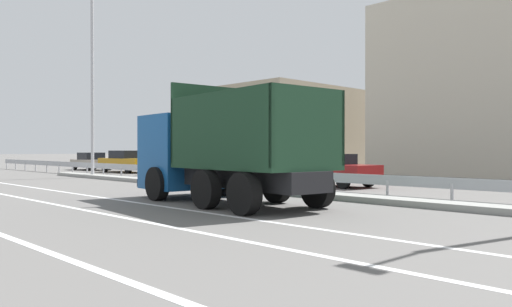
{
  "coord_description": "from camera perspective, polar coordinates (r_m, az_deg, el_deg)",
  "views": [
    {
      "loc": [
        13.42,
        -11.17,
        1.59
      ],
      "look_at": [
        1.84,
        0.14,
        1.45
      ],
      "focal_mm": 35.0,
      "sensor_mm": 36.0,
      "label": 1
    }
  ],
  "objects": [
    {
      "name": "median_guardrail",
      "position": [
        19.29,
        1.53,
        -2.54
      ],
      "size": [
        60.38,
        0.09,
        0.78
      ],
      "color": "#9EA0A5",
      "rests_on": "ground_plane"
    },
    {
      "name": "parked_car_4",
      "position": [
        21.65,
        8.8,
        -1.84
      ],
      "size": [
        4.07,
        2.04,
        1.39
      ],
      "rotation": [
        0.0,
        0.0,
        -1.65
      ],
      "color": "maroon",
      "rests_on": "ground_plane"
    },
    {
      "name": "dump_truck",
      "position": [
        15.37,
        -5.2,
        -0.39
      ],
      "size": [
        7.15,
        3.35,
        3.57
      ],
      "rotation": [
        0.0,
        0.0,
        1.47
      ],
      "color": "#144C8C",
      "rests_on": "ground_plane"
    },
    {
      "name": "background_building_0",
      "position": [
        41.99,
        2.59,
        2.7
      ],
      "size": [
        11.75,
        12.34,
        6.42
      ],
      "primitive_type": "cube",
      "color": "tan",
      "rests_on": "ground_plane"
    },
    {
      "name": "median_island",
      "position": [
        18.75,
        -0.19,
        -4.1
      ],
      "size": [
        33.21,
        1.1,
        0.18
      ],
      "primitive_type": "cube",
      "color": "gray",
      "rests_on": "ground_plane"
    },
    {
      "name": "parked_car_0",
      "position": [
        40.39,
        -18.28,
        -0.84
      ],
      "size": [
        3.98,
        1.83,
        1.34
      ],
      "rotation": [
        0.0,
        0.0,
        -1.57
      ],
      "color": "gray",
      "rests_on": "ground_plane"
    },
    {
      "name": "ground_plane",
      "position": [
        17.53,
        -4.53,
        -4.71
      ],
      "size": [
        320.0,
        320.0,
        0.0
      ],
      "primitive_type": "plane",
      "color": "#605E5B"
    },
    {
      "name": "median_road_sign",
      "position": [
        21.2,
        -6.42,
        -0.58
      ],
      "size": [
        0.81,
        0.16,
        2.21
      ],
      "color": "white",
      "rests_on": "ground_plane"
    },
    {
      "name": "lane_strip_0",
      "position": [
        13.53,
        -8.84,
        -6.24
      ],
      "size": [
        60.38,
        0.16,
        0.01
      ],
      "primitive_type": "cube",
      "color": "silver",
      "rests_on": "ground_plane"
    },
    {
      "name": "parked_car_2",
      "position": [
        30.14,
        -9.36,
        -1.21
      ],
      "size": [
        4.78,
        1.86,
        1.39
      ],
      "rotation": [
        0.0,
        0.0,
        -1.59
      ],
      "color": "#335B33",
      "rests_on": "ground_plane"
    },
    {
      "name": "parked_car_3",
      "position": [
        25.28,
        -0.33,
        -1.61
      ],
      "size": [
        4.74,
        1.84,
        1.27
      ],
      "rotation": [
        0.0,
        0.0,
        1.55
      ],
      "color": "#A3A3A8",
      "rests_on": "ground_plane"
    },
    {
      "name": "street_lamp_0",
      "position": [
        29.73,
        -18.39,
        8.69
      ],
      "size": [
        0.7,
        1.82,
        10.79
      ],
      "color": "#ADADB2",
      "rests_on": "ground_plane"
    },
    {
      "name": "parked_car_1",
      "position": [
        35.51,
        -14.46,
        -0.88
      ],
      "size": [
        4.75,
        2.2,
        1.5
      ],
      "rotation": [
        0.0,
        0.0,
        -1.52
      ],
      "color": "#B27A14",
      "rests_on": "ground_plane"
    },
    {
      "name": "lane_strip_1",
      "position": [
        12.52,
        -16.16,
        -6.81
      ],
      "size": [
        60.38,
        0.16,
        0.01
      ],
      "primitive_type": "cube",
      "color": "silver",
      "rests_on": "ground_plane"
    }
  ]
}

